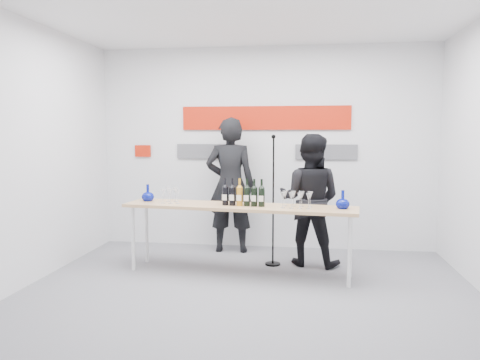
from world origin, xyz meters
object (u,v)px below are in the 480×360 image
object	(u,v)px
presenter_left	(230,185)
presenter_right	(310,200)
mic_stand	(273,226)
tasting_table	(239,210)

from	to	relation	value
presenter_left	presenter_right	world-z (taller)	presenter_left
presenter_right	mic_stand	bearing A→B (deg)	25.77
tasting_table	presenter_left	size ratio (longest dim) A/B	1.48
presenter_right	presenter_left	bearing A→B (deg)	-11.64
tasting_table	presenter_left	xyz separation A→B (m)	(-0.28, 1.08, 0.19)
presenter_left	mic_stand	xyz separation A→B (m)	(0.67, -0.63, -0.45)
tasting_table	presenter_right	bearing A→B (deg)	39.45
tasting_table	presenter_left	bearing A→B (deg)	111.28
presenter_right	mic_stand	distance (m)	0.59
tasting_table	presenter_right	size ratio (longest dim) A/B	1.68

